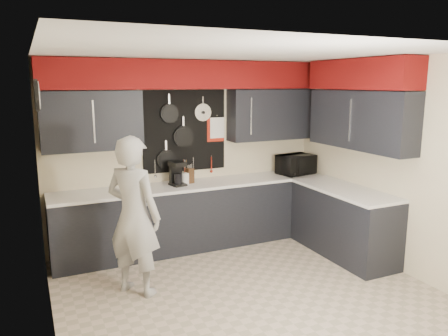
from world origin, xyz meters
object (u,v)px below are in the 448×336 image
person (134,216)px  microwave (296,165)px  utensil_crock (185,178)px  coffee_maker (177,173)px  knife_block (190,176)px

person → microwave: bearing=-112.2°
utensil_crock → coffee_maker: coffee_maker is taller
microwave → coffee_maker: (-1.88, 0.07, 0.02)m
microwave → knife_block: bearing=165.9°
microwave → coffee_maker: bearing=167.6°
utensil_crock → knife_block: bearing=10.3°
microwave → utensil_crock: microwave is taller
coffee_maker → person: (-0.84, -1.04, -0.21)m
microwave → utensil_crock: size_ratio=3.49×
utensil_crock → person: size_ratio=0.09×
microwave → knife_block: microwave is taller
microwave → person: (-2.72, -0.97, -0.19)m
microwave → knife_block: (-1.68, 0.11, -0.05)m
microwave → coffee_maker: size_ratio=1.64×
utensil_crock → coffee_maker: bearing=-166.0°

